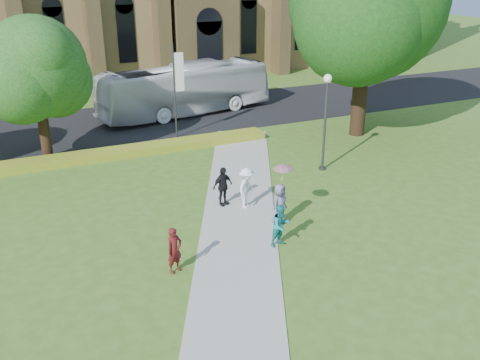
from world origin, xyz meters
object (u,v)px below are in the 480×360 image
large_tree (368,1)px  pedestrian_0 (174,250)px  streetlamp (326,111)px  tour_coach (185,89)px

large_tree → pedestrian_0: size_ratio=7.50×
streetlamp → large_tree: large_tree is taller
large_tree → tour_coach: (-8.60, 9.33, -6.52)m
tour_coach → streetlamp: bearing=-177.7°
large_tree → pedestrian_0: large_tree is taller
pedestrian_0 → streetlamp: bearing=9.8°
large_tree → tour_coach: large_tree is taller
tour_coach → large_tree: bearing=-147.7°
pedestrian_0 → tour_coach: bearing=47.8°
streetlamp → large_tree: bearing=39.3°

